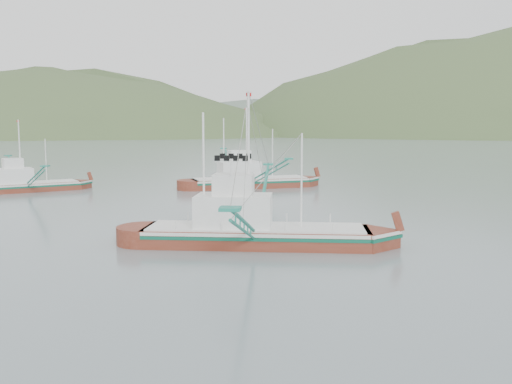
{
  "coord_description": "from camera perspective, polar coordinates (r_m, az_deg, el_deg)",
  "views": [
    {
      "loc": [
        3.12,
        -36.66,
        8.3
      ],
      "look_at": [
        0.0,
        6.0,
        3.2
      ],
      "focal_mm": 40.0,
      "sensor_mm": 36.0,
      "label": 1
    }
  ],
  "objects": [
    {
      "name": "ridge_distant",
      "position": [
        597.32,
        6.8,
        5.96
      ],
      "size": [
        960.0,
        400.0,
        240.0
      ],
      "primitive_type": "ellipsoid",
      "color": "slate",
      "rests_on": "ground"
    },
    {
      "name": "headland_left",
      "position": [
        436.97,
        -20.69,
        5.28
      ],
      "size": [
        448.0,
        308.0,
        210.0
      ],
      "primitive_type": "ellipsoid",
      "color": "#3F562C",
      "rests_on": "ground"
    },
    {
      "name": "ground",
      "position": [
        37.72,
        -0.67,
        -5.91
      ],
      "size": [
        1200.0,
        1200.0,
        0.0
      ],
      "primitive_type": "plane",
      "color": "slate",
      "rests_on": "ground"
    },
    {
      "name": "main_boat",
      "position": [
        39.12,
        -0.37,
        -3.03
      ],
      "size": [
        15.45,
        27.94,
        11.3
      ],
      "rotation": [
        0.0,
        0.0,
        -0.01
      ],
      "color": "maroon",
      "rests_on": "ground"
    },
    {
      "name": "bg_boat_left",
      "position": [
        76.0,
        -22.2,
        1.57
      ],
      "size": [
        17.62,
        20.94,
        9.54
      ],
      "rotation": [
        0.0,
        0.0,
        0.63
      ],
      "color": "maroon",
      "rests_on": "ground"
    },
    {
      "name": "bg_boat_far",
      "position": [
        74.73,
        -0.66,
        2.16
      ],
      "size": [
        15.77,
        26.66,
        11.26
      ],
      "rotation": [
        0.0,
        0.0,
        0.39
      ],
      "color": "maroon",
      "rests_on": "ground"
    }
  ]
}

